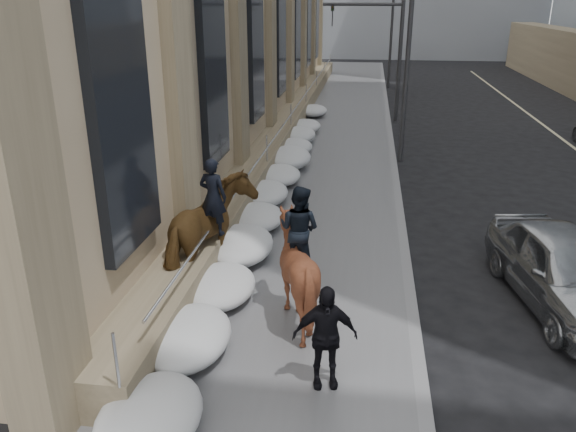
% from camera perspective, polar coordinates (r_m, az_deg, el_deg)
% --- Properties ---
extents(ground, '(140.00, 140.00, 0.00)m').
position_cam_1_polar(ground, '(10.29, -1.97, -14.97)').
color(ground, black).
rests_on(ground, ground).
extents(sidewalk, '(5.00, 80.00, 0.12)m').
position_cam_1_polar(sidewalk, '(19.19, 3.18, 2.95)').
color(sidewalk, '#5A5A5D').
rests_on(sidewalk, ground).
extents(curb, '(0.24, 80.00, 0.12)m').
position_cam_1_polar(curb, '(19.17, 11.01, 2.55)').
color(curb, slate).
rests_on(curb, ground).
extents(streetlight_mid, '(1.71, 0.24, 8.00)m').
position_cam_1_polar(streetlight_mid, '(22.25, 11.76, 16.97)').
color(streetlight_mid, '#2D2D30').
rests_on(streetlight_mid, ground).
extents(streetlight_far, '(1.71, 0.24, 8.00)m').
position_cam_1_polar(streetlight_far, '(42.21, 10.30, 18.89)').
color(streetlight_far, '#2D2D30').
rests_on(streetlight_far, ground).
extents(traffic_signal, '(4.10, 0.22, 6.00)m').
position_cam_1_polar(traffic_signal, '(30.24, 9.56, 17.04)').
color(traffic_signal, '#2D2D30').
rests_on(traffic_signal, ground).
extents(snow_bank, '(1.70, 18.10, 0.76)m').
position_cam_1_polar(snow_bank, '(17.46, -2.00, 2.50)').
color(snow_bank, silver).
rests_on(snow_bank, sidewalk).
extents(mounted_horse_left, '(1.81, 2.92, 2.80)m').
position_cam_1_polar(mounted_horse_left, '(12.44, -7.93, -1.50)').
color(mounted_horse_left, '#462E15').
rests_on(mounted_horse_left, sidewalk).
extents(mounted_horse_right, '(2.24, 2.36, 2.69)m').
position_cam_1_polar(mounted_horse_right, '(10.89, 0.80, -5.04)').
color(mounted_horse_right, '#4F2616').
rests_on(mounted_horse_right, sidewalk).
extents(pedestrian, '(1.12, 0.63, 1.80)m').
position_cam_1_polar(pedestrian, '(9.21, 3.77, -12.12)').
color(pedestrian, black).
rests_on(pedestrian, sidewalk).
extents(car_silver, '(2.69, 5.05, 1.63)m').
position_cam_1_polar(car_silver, '(13.05, 26.28, -4.87)').
color(car_silver, gray).
rests_on(car_silver, ground).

